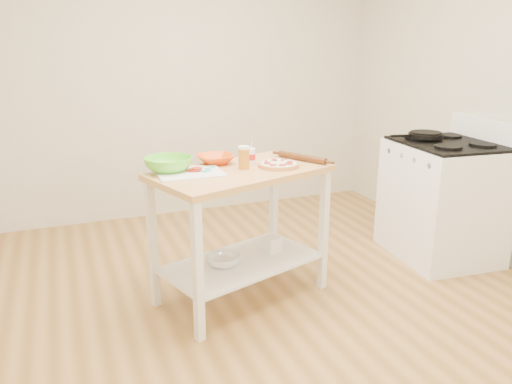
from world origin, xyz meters
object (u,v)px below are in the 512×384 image
object	(u,v)px
pizza	(278,164)
knife	(167,169)
spatula	(209,169)
beer_pint	(244,157)
yogurt_tub	(249,156)
cutting_board	(189,173)
green_bowl	(168,165)
gas_stove	(443,200)
skillet	(425,135)
prep_island	(241,207)
rolling_pin	(302,158)
shelf_glass_bowl	(223,260)
orange_bowl	(215,159)
shelf_bin	(272,244)

from	to	relation	value
pizza	knife	world-z (taller)	pizza
spatula	beer_pint	xyz separation A→B (m)	(0.23, -0.01, 0.06)
yogurt_tub	knife	bearing A→B (deg)	179.06
cutting_board	green_bowl	bearing A→B (deg)	138.58
gas_stove	skillet	size ratio (longest dim) A/B	2.60
prep_island	rolling_pin	bearing A→B (deg)	8.69
pizza	yogurt_tub	world-z (taller)	yogurt_tub
spatula	shelf_glass_bowl	distance (m)	0.63
prep_island	cutting_board	distance (m)	0.42
green_bowl	rolling_pin	distance (m)	0.92
shelf_glass_bowl	pizza	bearing A→B (deg)	-0.72
gas_stove	cutting_board	bearing A→B (deg)	-173.11
knife	orange_bowl	size ratio (longest dim) A/B	1.02
prep_island	yogurt_tub	size ratio (longest dim) A/B	6.59
spatula	knife	world-z (taller)	knife
shelf_bin	spatula	bearing A→B (deg)	-172.84
skillet	knife	bearing A→B (deg)	-163.69
skillet	pizza	distance (m)	1.42
knife	orange_bowl	bearing A→B (deg)	-9.22
pizza	yogurt_tub	xyz separation A→B (m)	(-0.15, 0.14, 0.04)
beer_pint	rolling_pin	world-z (taller)	beer_pint
rolling_pin	shelf_bin	bearing A→B (deg)	177.28
green_bowl	shelf_glass_bowl	size ratio (longest dim) A/B	1.31
beer_pint	rolling_pin	size ratio (longest dim) A/B	0.38
prep_island	knife	xyz separation A→B (m)	(-0.45, 0.13, 0.27)
prep_island	shelf_bin	size ratio (longest dim) A/B	11.93
knife	shelf_bin	distance (m)	0.93
pizza	spatula	world-z (taller)	pizza
cutting_board	rolling_pin	bearing A→B (deg)	5.38
beer_pint	gas_stove	bearing A→B (deg)	1.81
yogurt_tub	rolling_pin	distance (m)	0.38
rolling_pin	pizza	bearing A→B (deg)	-156.90
skillet	shelf_glass_bowl	world-z (taller)	skillet
gas_stove	shelf_bin	size ratio (longest dim) A/B	10.49
cutting_board	orange_bowl	bearing A→B (deg)	42.92
yogurt_tub	rolling_pin	world-z (taller)	yogurt_tub
pizza	shelf_bin	world-z (taller)	pizza
cutting_board	orange_bowl	distance (m)	0.31
prep_island	spatula	world-z (taller)	spatula
skillet	spatula	xyz separation A→B (m)	(-1.86, -0.21, -0.06)
green_bowl	shelf_glass_bowl	distance (m)	0.73
spatula	prep_island	bearing A→B (deg)	-43.37
shelf_glass_bowl	shelf_bin	size ratio (longest dim) A/B	2.16
beer_pint	shelf_glass_bowl	size ratio (longest dim) A/B	0.64
knife	orange_bowl	xyz separation A→B (m)	(0.35, 0.10, 0.01)
prep_island	beer_pint	bearing A→B (deg)	28.23
rolling_pin	knife	bearing A→B (deg)	176.61
shelf_bin	shelf_glass_bowl	bearing A→B (deg)	-165.73
orange_bowl	green_bowl	world-z (taller)	green_bowl
skillet	spatula	bearing A→B (deg)	-160.17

